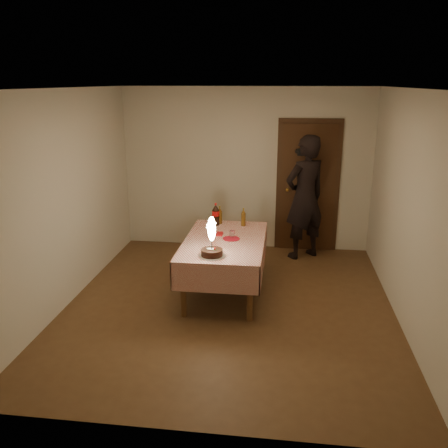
# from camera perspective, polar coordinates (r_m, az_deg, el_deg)

# --- Properties ---
(ground) EXTENTS (4.00, 4.50, 0.01)m
(ground) POSITION_cam_1_polar(r_m,az_deg,el_deg) (5.99, 0.64, -9.71)
(ground) COLOR brown
(ground) RESTS_ON ground
(room_shell) EXTENTS (4.04, 4.54, 2.62)m
(room_shell) POSITION_cam_1_polar(r_m,az_deg,el_deg) (5.52, 1.14, 6.17)
(room_shell) COLOR beige
(room_shell) RESTS_ON ground
(dining_table) EXTENTS (1.02, 1.72, 0.73)m
(dining_table) POSITION_cam_1_polar(r_m,az_deg,el_deg) (6.11, 0.06, -2.76)
(dining_table) COLOR brown
(dining_table) RESTS_ON ground
(birthday_cake) EXTENTS (0.31, 0.31, 0.48)m
(birthday_cake) POSITION_cam_1_polar(r_m,az_deg,el_deg) (5.47, -1.48, -2.59)
(birthday_cake) COLOR white
(birthday_cake) RESTS_ON dining_table
(red_plate) EXTENTS (0.22, 0.22, 0.01)m
(red_plate) POSITION_cam_1_polar(r_m,az_deg,el_deg) (6.10, 0.87, -1.77)
(red_plate) COLOR #B30C1E
(red_plate) RESTS_ON dining_table
(red_cup) EXTENTS (0.08, 0.08, 0.10)m
(red_cup) POSITION_cam_1_polar(r_m,az_deg,el_deg) (6.09, -1.52, -1.35)
(red_cup) COLOR red
(red_cup) RESTS_ON dining_table
(clear_cup) EXTENTS (0.07, 0.07, 0.09)m
(clear_cup) POSITION_cam_1_polar(r_m,az_deg,el_deg) (6.15, 0.98, -1.22)
(clear_cup) COLOR silver
(clear_cup) RESTS_ON dining_table
(napkin_stack) EXTENTS (0.15, 0.15, 0.02)m
(napkin_stack) POSITION_cam_1_polar(r_m,az_deg,el_deg) (6.27, -0.84, -1.19)
(napkin_stack) COLOR #A41216
(napkin_stack) RESTS_ON dining_table
(cola_bottle) EXTENTS (0.10, 0.10, 0.32)m
(cola_bottle) POSITION_cam_1_polar(r_m,az_deg,el_deg) (6.65, -1.00, 1.15)
(cola_bottle) COLOR black
(cola_bottle) RESTS_ON dining_table
(amber_bottle_left) EXTENTS (0.06, 0.06, 0.26)m
(amber_bottle_left) POSITION_cam_1_polar(r_m,az_deg,el_deg) (6.72, -0.51, 1.02)
(amber_bottle_left) COLOR #58370F
(amber_bottle_left) RESTS_ON dining_table
(amber_bottle_right) EXTENTS (0.06, 0.06, 0.26)m
(amber_bottle_right) POSITION_cam_1_polar(r_m,az_deg,el_deg) (6.63, 2.35, 0.79)
(amber_bottle_right) COLOR #58370F
(amber_bottle_right) RESTS_ON dining_table
(photographer) EXTENTS (0.84, 0.78, 1.92)m
(photographer) POSITION_cam_1_polar(r_m,az_deg,el_deg) (7.38, 9.69, 3.16)
(photographer) COLOR black
(photographer) RESTS_ON ground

